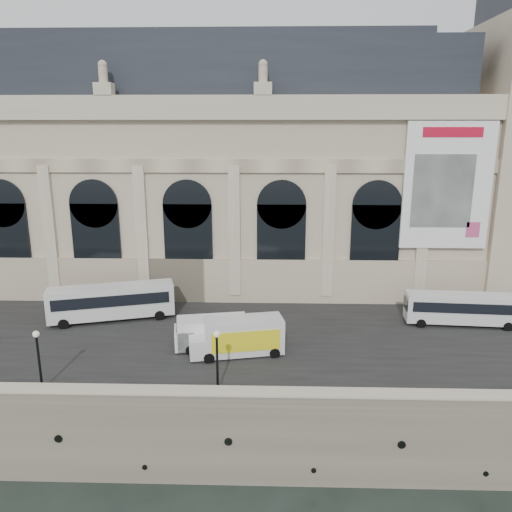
{
  "coord_description": "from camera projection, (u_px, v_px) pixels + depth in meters",
  "views": [
    {
      "loc": [
        4.8,
        -30.38,
        24.81
      ],
      "look_at": [
        3.3,
        22.0,
        11.32
      ],
      "focal_mm": 35.0,
      "sensor_mm": 36.0,
      "label": 1
    }
  ],
  "objects": [
    {
      "name": "lamp_left",
      "position": [
        39.0,
        361.0,
        36.25
      ],
      "size": [
        0.48,
        0.48,
        4.72
      ],
      "color": "black",
      "rests_on": "quay"
    },
    {
      "name": "box_truck",
      "position": [
        238.0,
        337.0,
        42.31
      ],
      "size": [
        8.28,
        4.12,
        3.2
      ],
      "color": "silver",
      "rests_on": "quay"
    },
    {
      "name": "van_b",
      "position": [
        213.0,
        334.0,
        43.52
      ],
      "size": [
        6.04,
        2.7,
        2.64
      ],
      "color": "white",
      "rests_on": "quay"
    },
    {
      "name": "parapet",
      "position": [
        200.0,
        398.0,
        34.66
      ],
      "size": [
        160.0,
        1.4,
        1.21
      ],
      "color": "gray",
      "rests_on": "quay"
    },
    {
      "name": "lamp_right",
      "position": [
        217.0,
        362.0,
        36.04
      ],
      "size": [
        0.49,
        0.49,
        4.82
      ],
      "color": "black",
      "rests_on": "quay"
    },
    {
      "name": "museum",
      "position": [
        182.0,
        171.0,
        60.85
      ],
      "size": [
        69.0,
        18.7,
        29.1
      ],
      "color": "beige",
      "rests_on": "quay"
    },
    {
      "name": "bus_left",
      "position": [
        112.0,
        301.0,
        49.81
      ],
      "size": [
        12.42,
        5.81,
        3.6
      ],
      "color": "silver",
      "rests_on": "quay"
    },
    {
      "name": "bus_right",
      "position": [
        462.0,
        308.0,
        48.57
      ],
      "size": [
        10.96,
        3.16,
        3.19
      ],
      "color": "silver",
      "rests_on": "quay"
    },
    {
      "name": "van_c",
      "position": [
        208.0,
        333.0,
        43.6
      ],
      "size": [
        6.59,
        3.46,
        2.79
      ],
      "color": "white",
      "rests_on": "quay"
    },
    {
      "name": "ground",
      "position": [
        201.0,
        485.0,
        35.73
      ],
      "size": [
        260.0,
        260.0,
        0.0
      ],
      "primitive_type": "plane",
      "color": "black",
      "rests_on": "ground"
    },
    {
      "name": "quay",
      "position": [
        235.0,
        291.0,
        68.86
      ],
      "size": [
        160.0,
        70.0,
        6.0
      ],
      "primitive_type": "cube",
      "color": "gray",
      "rests_on": "ground"
    },
    {
      "name": "street",
      "position": [
        219.0,
        330.0,
        47.78
      ],
      "size": [
        160.0,
        24.0,
        0.06
      ],
      "primitive_type": "cube",
      "color": "#2D2D2D",
      "rests_on": "quay"
    }
  ]
}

